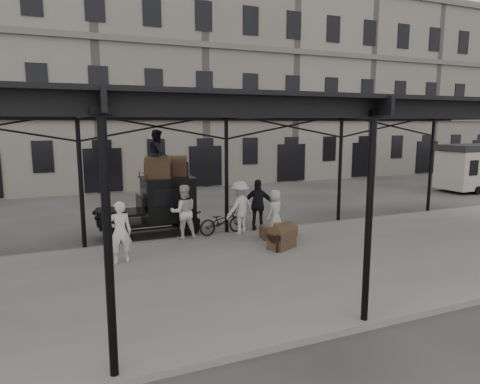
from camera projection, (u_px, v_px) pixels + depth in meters
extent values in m
plane|color=#383533|center=(249.00, 250.00, 14.13)|extent=(120.00, 120.00, 0.00)
cube|color=slate|center=(277.00, 267.00, 12.31)|extent=(28.00, 8.00, 0.15)
cylinder|color=black|center=(431.00, 168.00, 19.48)|extent=(0.14, 0.14, 4.30)
cylinder|color=black|center=(227.00, 179.00, 15.61)|extent=(0.14, 0.14, 4.30)
cylinder|color=black|center=(369.00, 225.00, 8.53)|extent=(0.14, 0.14, 4.30)
cube|color=black|center=(226.00, 114.00, 15.24)|extent=(22.00, 0.10, 0.45)
cube|color=black|center=(374.00, 106.00, 8.15)|extent=(22.00, 0.10, 0.45)
cube|color=black|center=(275.00, 105.00, 11.85)|extent=(22.50, 9.00, 0.08)
cube|color=silver|center=(275.00, 103.00, 11.84)|extent=(18.00, 7.00, 0.04)
cube|color=slate|center=(142.00, 81.00, 29.36)|extent=(64.00, 8.00, 14.00)
cylinder|color=black|center=(462.00, 188.00, 26.13)|extent=(0.50, 2.30, 0.50)
cylinder|color=black|center=(117.00, 233.00, 14.76)|extent=(0.80, 0.10, 0.80)
cylinder|color=black|center=(112.00, 224.00, 16.07)|extent=(0.80, 0.10, 0.80)
cylinder|color=black|center=(189.00, 226.00, 15.77)|extent=(0.80, 0.10, 0.80)
cylinder|color=black|center=(179.00, 218.00, 17.07)|extent=(0.80, 0.10, 0.80)
cube|color=black|center=(149.00, 222.00, 15.87)|extent=(3.60, 1.25, 0.12)
cube|color=black|center=(111.00, 217.00, 15.30)|extent=(0.90, 1.00, 0.55)
cube|color=black|center=(97.00, 218.00, 15.12)|extent=(0.06, 0.70, 0.55)
cube|color=black|center=(133.00, 212.00, 15.60)|extent=(0.70, 1.30, 0.10)
cube|color=black|center=(168.00, 199.00, 16.04)|extent=(1.80, 1.45, 1.55)
cube|color=black|center=(173.00, 197.00, 15.34)|extent=(1.40, 0.02, 0.60)
cube|color=black|center=(167.00, 178.00, 15.91)|extent=(1.90, 1.55, 0.06)
imported|color=silver|center=(120.00, 232.00, 12.32)|extent=(0.68, 0.46, 1.82)
imported|color=beige|center=(184.00, 212.00, 14.94)|extent=(0.99, 0.81, 1.90)
imported|color=beige|center=(275.00, 211.00, 15.97)|extent=(0.91, 0.83, 1.57)
imported|color=black|center=(258.00, 205.00, 16.05)|extent=(1.21, 1.00, 1.94)
imported|color=beige|center=(240.00, 207.00, 15.58)|extent=(1.45, 1.18, 1.95)
imported|color=black|center=(222.00, 221.00, 15.57)|extent=(1.89, 0.87, 0.96)
imported|color=black|center=(158.00, 154.00, 15.54)|extent=(0.88, 1.01, 1.76)
cube|color=brown|center=(283.00, 231.00, 15.13)|extent=(0.70, 0.60, 0.50)
cube|color=#4F3524|center=(264.00, 233.00, 14.93)|extent=(0.23, 0.61, 0.45)
cube|color=#4F3524|center=(292.00, 233.00, 15.06)|extent=(0.57, 0.47, 0.40)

